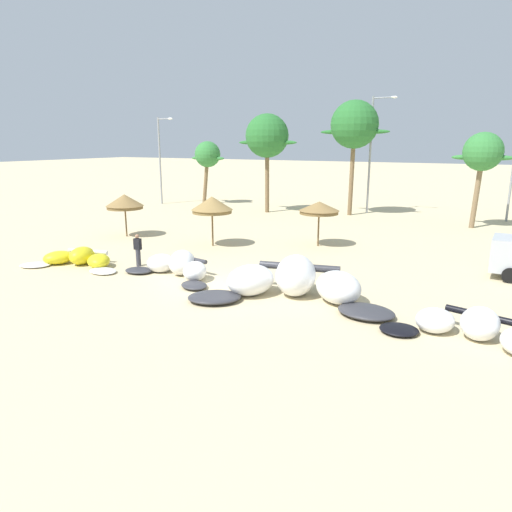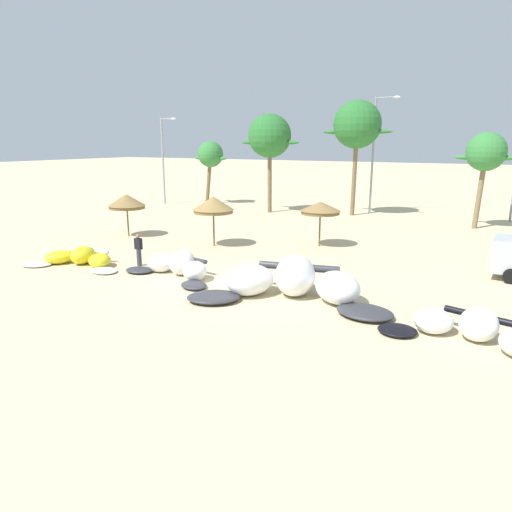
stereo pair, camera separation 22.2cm
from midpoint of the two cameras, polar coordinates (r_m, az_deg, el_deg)
The scene contains 15 objects.
ground_plane at distance 20.12m, azimuth -4.30°, elevation -3.80°, with size 260.00×260.00×0.00m, color beige.
kite_far_left at distance 25.11m, azimuth -21.13°, elevation -0.33°, with size 5.55×3.16×0.89m.
kite_left at distance 21.86m, azimuth -9.86°, elevation -1.30°, with size 5.30×2.94×1.19m.
kite_left_of_center at distance 18.51m, azimuth 4.26°, elevation -3.31°, with size 8.11×4.67×1.66m.
kite_center at distance 16.04m, azimuth 24.97°, elevation -8.21°, with size 5.61×3.33×1.07m.
beach_umbrella_near_van at distance 31.64m, azimuth -15.97°, elevation 6.42°, with size 2.42×2.42×2.77m.
beach_umbrella_middle at distance 27.66m, azimuth -5.64°, elevation 6.26°, with size 2.44×2.44×2.96m.
beach_umbrella_near_palms at distance 27.75m, azimuth 7.50°, elevation 5.87°, with size 2.39×2.39×2.67m.
person_near_kites at distance 23.98m, azimuth -14.50°, elevation 0.71°, with size 0.36×0.24×1.62m.
palm_leftmost at distance 47.01m, azimuth -6.09°, elevation 12.14°, with size 3.77×2.51×6.15m.
palm_left at distance 41.11m, azimuth 1.21°, elevation 14.40°, with size 5.55×3.70×8.42m.
palm_left_of_gap at distance 40.22m, azimuth 11.79°, elevation 15.38°, with size 5.83×3.89×9.39m.
palm_center_left at distance 36.77m, azimuth 25.83°, elevation 11.26°, with size 4.03×2.69×6.75m.
lamppost_west at distance 47.79m, azimuth -11.68°, elevation 11.90°, with size 1.86×0.24×8.37m.
lamppost_west_center at distance 41.61m, azimuth 13.88°, elevation 12.54°, with size 2.06×0.24×9.74m.
Camera 1 is at (10.28, -16.18, 6.06)m, focal length 32.71 mm.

